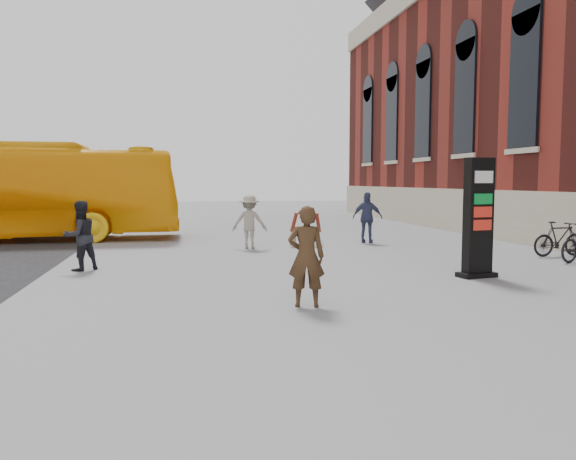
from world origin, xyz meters
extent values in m
plane|color=#9E9EA3|center=(0.00, 0.00, 0.00)|extent=(100.00, 100.00, 0.00)
cube|color=beige|center=(9.44, 6.00, 0.90)|extent=(0.18, 44.00, 1.80)
cube|color=black|center=(4.55, 2.06, 1.32)|extent=(0.67, 0.37, 2.64)
cube|color=black|center=(4.55, 2.06, 0.05)|extent=(0.90, 0.56, 0.11)
cube|color=white|center=(4.55, 2.06, 2.22)|extent=(0.52, 0.37, 0.26)
cube|color=#096527|center=(4.55, 2.06, 1.74)|extent=(0.52, 0.37, 0.23)
cube|color=#AF2115|center=(4.55, 2.06, 1.46)|extent=(0.52, 0.37, 0.23)
cube|color=#AF2115|center=(4.55, 2.06, 1.17)|extent=(0.52, 0.37, 0.23)
imported|color=#3A2715|center=(0.18, -0.11, 0.86)|extent=(0.70, 0.53, 1.72)
cylinder|color=white|center=(0.18, -0.11, 1.64)|extent=(0.24, 0.24, 0.06)
cone|color=white|center=(0.43, 0.10, 1.17)|extent=(0.27, 0.25, 0.42)
cylinder|color=maroon|center=(0.43, 0.10, 1.42)|extent=(0.15, 0.13, 0.36)
cone|color=white|center=(0.03, 0.18, 1.17)|extent=(0.25, 0.27, 0.42)
cylinder|color=maroon|center=(0.03, 0.18, 1.42)|extent=(0.13, 0.16, 0.36)
imported|color=#FFB70E|center=(-8.16, 12.25, 1.73)|extent=(12.42, 2.94, 3.46)
imported|color=black|center=(-4.26, 4.68, 0.83)|extent=(1.03, 0.99, 1.67)
imported|color=gray|center=(0.23, 8.33, 0.85)|extent=(1.20, 0.85, 1.69)
imported|color=#374163|center=(4.41, 9.13, 0.88)|extent=(1.11, 0.86, 1.75)
imported|color=black|center=(8.60, 4.76, 0.50)|extent=(1.69, 0.56, 1.00)
camera|label=1|loc=(-1.88, -9.27, 2.13)|focal=35.00mm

